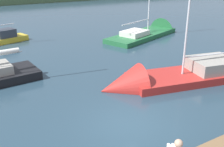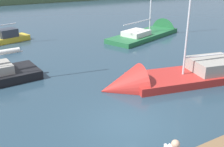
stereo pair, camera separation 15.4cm
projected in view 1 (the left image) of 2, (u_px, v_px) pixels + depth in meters
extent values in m
plane|color=#263D4C|center=(129.00, 124.00, 11.88)|extent=(200.00, 200.00, 0.00)
cube|color=#236638|center=(142.00, 37.00, 26.94)|extent=(9.14, 5.57, 0.85)
cone|color=#236638|center=(167.00, 29.00, 30.55)|extent=(3.35, 3.52, 2.83)
cube|color=silver|center=(135.00, 33.00, 25.78)|extent=(2.96, 2.59, 0.47)
cylinder|color=silver|center=(136.00, 22.00, 25.53)|extent=(4.11, 1.54, 0.10)
cube|color=#333842|center=(5.00, 33.00, 24.86)|extent=(1.95, 1.69, 0.75)
cylinder|color=silver|center=(0.00, 25.00, 24.31)|extent=(2.61, 0.88, 0.08)
cube|color=#B22823|center=(192.00, 79.00, 16.66)|extent=(8.46, 4.34, 0.85)
cone|color=#B22823|center=(121.00, 89.00, 15.28)|extent=(2.94, 3.15, 2.69)
cube|color=gray|center=(212.00, 64.00, 16.77)|extent=(3.22, 2.83, 0.74)
cylinder|color=silver|center=(211.00, 54.00, 16.48)|extent=(3.81, 0.92, 0.10)
sphere|color=tan|center=(179.00, 144.00, 6.97)|extent=(0.23, 0.23, 0.23)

